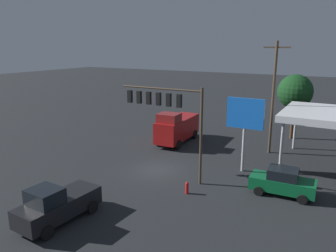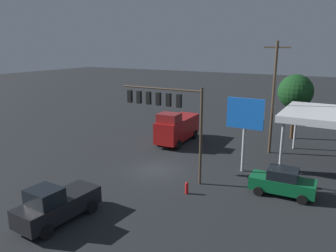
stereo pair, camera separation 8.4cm
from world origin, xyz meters
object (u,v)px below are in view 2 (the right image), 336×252
at_px(sedan_far, 282,182).
at_px(pickup_parked, 56,205).
at_px(utility_pole, 273,96).
at_px(street_tree, 296,92).
at_px(fire_hydrant, 187,188).
at_px(traffic_signal_assembly, 165,106).
at_px(price_sign, 245,117).
at_px(delivery_truck, 177,127).

xyz_separation_m(sedan_far, pickup_parked, (10.96, 10.45, 0.16)).
bearing_deg(sedan_far, utility_pole, -74.72).
distance_m(street_tree, fire_hydrant, 19.78).
bearing_deg(utility_pole, sedan_far, 107.97).
distance_m(pickup_parked, fire_hydrant, 8.87).
bearing_deg(pickup_parked, street_tree, 163.74).
distance_m(traffic_signal_assembly, price_sign, 6.64).
relative_size(pickup_parked, fire_hydrant, 6.01).
bearing_deg(traffic_signal_assembly, utility_pole, -120.03).
distance_m(price_sign, fire_hydrant, 7.81).
distance_m(delivery_truck, pickup_parked, 18.14).
height_order(traffic_signal_assembly, utility_pole, utility_pole).
height_order(sedan_far, street_tree, street_tree).
bearing_deg(price_sign, fire_hydrant, 71.17).
bearing_deg(price_sign, sedan_far, 141.40).
relative_size(utility_pole, street_tree, 1.48).
relative_size(price_sign, sedan_far, 1.38).
distance_m(delivery_truck, sedan_far, 14.65).
height_order(traffic_signal_assembly, fire_hydrant, traffic_signal_assembly).
relative_size(delivery_truck, street_tree, 0.95).
distance_m(traffic_signal_assembly, delivery_truck, 10.32).
relative_size(traffic_signal_assembly, delivery_truck, 1.07).
xyz_separation_m(pickup_parked, fire_hydrant, (-5.05, -7.26, -0.67)).
height_order(utility_pole, street_tree, utility_pole).
relative_size(price_sign, pickup_parked, 1.17).
bearing_deg(price_sign, street_tree, -98.38).
height_order(delivery_truck, street_tree, street_tree).
xyz_separation_m(traffic_signal_assembly, street_tree, (-6.90, -16.71, -0.43)).
bearing_deg(sedan_far, fire_hydrant, 25.69).
bearing_deg(delivery_truck, fire_hydrant, 28.35).
xyz_separation_m(pickup_parked, street_tree, (-9.01, -26.02, 4.20)).
relative_size(price_sign, delivery_truck, 0.90).
bearing_deg(traffic_signal_assembly, fire_hydrant, 145.11).
height_order(price_sign, street_tree, street_tree).
bearing_deg(delivery_truck, pickup_parked, 1.87).
height_order(delivery_truck, fire_hydrant, delivery_truck).
relative_size(price_sign, street_tree, 0.85).
bearing_deg(sedan_far, delivery_truck, -34.07).
bearing_deg(price_sign, traffic_signal_assembly, 39.55).
height_order(utility_pole, pickup_parked, utility_pole).
bearing_deg(delivery_truck, utility_pole, 95.65).
height_order(delivery_truck, pickup_parked, delivery_truck).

